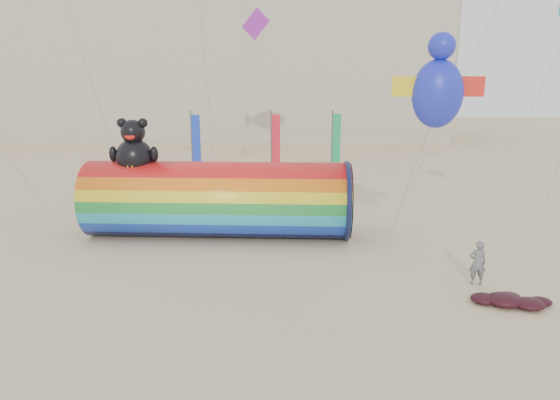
{
  "coord_description": "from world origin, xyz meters",
  "views": [
    {
      "loc": [
        1.42,
        -18.3,
        7.25
      ],
      "look_at": [
        0.5,
        1.5,
        2.4
      ],
      "focal_mm": 32.0,
      "sensor_mm": 36.0,
      "label": 1
    }
  ],
  "objects_px": {
    "windsock_assembly": "(218,198)",
    "kite_handler": "(478,263)",
    "fabric_bundle": "(510,300)",
    "hotel_building": "(197,53)"
  },
  "relations": [
    {
      "from": "kite_handler",
      "to": "fabric_bundle",
      "type": "distance_m",
      "value": 1.9
    },
    {
      "from": "hotel_building",
      "to": "windsock_assembly",
      "type": "height_order",
      "value": "hotel_building"
    },
    {
      "from": "hotel_building",
      "to": "fabric_bundle",
      "type": "relative_size",
      "value": 23.06
    },
    {
      "from": "kite_handler",
      "to": "fabric_bundle",
      "type": "relative_size",
      "value": 0.63
    },
    {
      "from": "windsock_assembly",
      "to": "kite_handler",
      "type": "relative_size",
      "value": 7.37
    },
    {
      "from": "hotel_building",
      "to": "fabric_bundle",
      "type": "bearing_deg",
      "value": -67.46
    },
    {
      "from": "kite_handler",
      "to": "windsock_assembly",
      "type": "bearing_deg",
      "value": -25.96
    },
    {
      "from": "windsock_assembly",
      "to": "kite_handler",
      "type": "height_order",
      "value": "windsock_assembly"
    },
    {
      "from": "hotel_building",
      "to": "kite_handler",
      "type": "xyz_separation_m",
      "value": [
        19.72,
        -47.14,
        -9.49
      ]
    },
    {
      "from": "hotel_building",
      "to": "windsock_assembly",
      "type": "relative_size",
      "value": 4.98
    }
  ]
}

